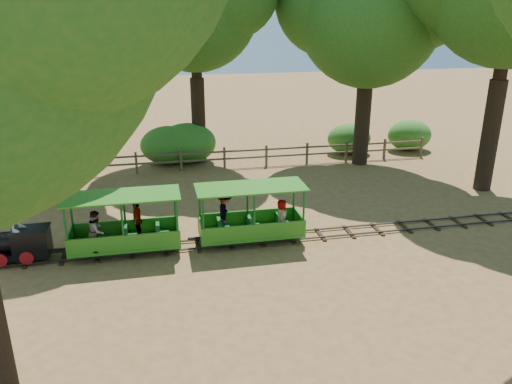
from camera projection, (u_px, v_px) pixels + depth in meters
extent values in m
plane|color=olive|center=(291.00, 238.00, 16.15)|extent=(90.00, 90.00, 0.00)
cube|color=#3F3D3A|center=(293.00, 240.00, 15.85)|extent=(22.00, 0.05, 0.05)
cube|color=#3F3D3A|center=(288.00, 232.00, 16.40)|extent=(22.00, 0.05, 0.05)
cube|color=#382314|center=(291.00, 237.00, 16.14)|extent=(0.12, 1.00, 0.05)
cube|color=#382314|center=(132.00, 251.00, 15.19)|extent=(0.12, 1.00, 0.05)
cube|color=#382314|center=(431.00, 225.00, 17.09)|extent=(0.12, 1.00, 0.05)
cube|color=black|center=(8.00, 254.00, 14.44)|extent=(2.37, 0.75, 0.19)
cube|color=black|center=(31.00, 240.00, 14.44)|extent=(0.97, 0.75, 0.59)
cube|color=black|center=(30.00, 229.00, 14.33)|extent=(1.02, 0.82, 0.04)
cylinder|color=maroon|center=(0.00, 260.00, 14.06)|extent=(0.39, 0.06, 0.39)
cylinder|color=maroon|center=(7.00, 248.00, 14.77)|extent=(0.39, 0.06, 0.39)
cylinder|color=maroon|center=(27.00, 258.00, 14.19)|extent=(0.39, 0.06, 0.39)
cylinder|color=maroon|center=(32.00, 246.00, 14.91)|extent=(0.39, 0.06, 0.39)
sphere|color=white|center=(8.00, 178.00, 13.87)|extent=(1.08, 1.08, 1.08)
imported|color=silver|center=(13.00, 199.00, 13.95)|extent=(0.58, 0.76, 1.87)
cube|color=#2E7C1B|center=(126.00, 243.00, 15.06)|extent=(3.24, 1.24, 0.10)
cube|color=#13551E|center=(126.00, 247.00, 15.10)|extent=(2.92, 0.48, 0.13)
cube|color=#2E7C1B|center=(124.00, 243.00, 14.43)|extent=(3.24, 0.06, 0.48)
cube|color=#2E7C1B|center=(126.00, 227.00, 15.50)|extent=(3.24, 0.06, 0.48)
cube|color=#2E7C1B|center=(121.00, 196.00, 14.54)|extent=(3.38, 1.38, 0.05)
cylinder|color=#13551E|center=(66.00, 232.00, 13.99)|extent=(0.07, 0.07, 1.52)
cylinder|color=#13551E|center=(72.00, 217.00, 15.03)|extent=(0.07, 0.07, 1.52)
cylinder|color=#13551E|center=(177.00, 223.00, 14.58)|extent=(0.07, 0.07, 1.52)
cylinder|color=#13551E|center=(175.00, 209.00, 15.61)|extent=(0.07, 0.07, 1.52)
cube|color=#13551E|center=(92.00, 239.00, 14.80)|extent=(0.11, 1.05, 0.38)
cube|color=#13551E|center=(125.00, 236.00, 14.98)|extent=(0.11, 1.05, 0.38)
cube|color=#13551E|center=(158.00, 233.00, 15.17)|extent=(0.11, 1.05, 0.38)
cylinder|color=black|center=(89.00, 253.00, 14.59)|extent=(0.27, 0.06, 0.27)
cylinder|color=black|center=(92.00, 244.00, 15.19)|extent=(0.27, 0.06, 0.27)
cylinder|color=black|center=(161.00, 247.00, 14.99)|extent=(0.27, 0.06, 0.27)
cylinder|color=black|center=(161.00, 238.00, 15.58)|extent=(0.27, 0.06, 0.27)
imported|color=gray|center=(97.00, 231.00, 14.34)|extent=(0.58, 0.68, 1.22)
imported|color=gray|center=(137.00, 220.00, 15.11)|extent=(0.42, 0.75, 1.22)
cube|color=#2E7C1B|center=(251.00, 233.00, 15.79)|extent=(3.24, 1.24, 0.10)
cube|color=#13551E|center=(251.00, 236.00, 15.83)|extent=(2.92, 0.48, 0.13)
cube|color=#2E7C1B|center=(255.00, 232.00, 15.16)|extent=(3.24, 0.06, 0.48)
cube|color=#2E7C1B|center=(247.00, 217.00, 16.23)|extent=(3.24, 0.06, 0.48)
cube|color=#2E7C1B|center=(251.00, 187.00, 15.27)|extent=(3.38, 1.38, 0.05)
cylinder|color=#13551E|center=(203.00, 221.00, 14.72)|extent=(0.07, 0.07, 1.52)
cylinder|color=#13551E|center=(200.00, 207.00, 15.76)|extent=(0.07, 0.07, 1.52)
cylinder|color=#13551E|center=(304.00, 213.00, 15.31)|extent=(0.07, 0.07, 1.52)
cylinder|color=#13551E|center=(294.00, 200.00, 16.34)|extent=(0.07, 0.07, 1.52)
cube|color=#13551E|center=(220.00, 228.00, 15.53)|extent=(0.11, 1.05, 0.38)
cube|color=#13551E|center=(251.00, 226.00, 15.71)|extent=(0.11, 1.05, 0.38)
cube|color=#13551E|center=(281.00, 223.00, 15.90)|extent=(0.11, 1.05, 0.38)
cylinder|color=black|center=(220.00, 242.00, 15.33)|extent=(0.27, 0.06, 0.27)
cylinder|color=black|center=(217.00, 233.00, 15.92)|extent=(0.27, 0.06, 0.27)
cylinder|color=black|center=(285.00, 236.00, 15.72)|extent=(0.27, 0.06, 0.27)
cylinder|color=black|center=(280.00, 228.00, 16.32)|extent=(0.27, 0.06, 0.27)
imported|color=gray|center=(225.00, 211.00, 15.65)|extent=(0.63, 0.90, 1.27)
imported|color=gray|center=(282.00, 216.00, 15.51)|extent=(0.50, 0.62, 1.10)
cylinder|color=#2D2116|center=(41.00, 151.00, 19.46)|extent=(0.70, 0.70, 3.55)
cylinder|color=#2D2116|center=(30.00, 79.00, 18.51)|extent=(0.52, 0.53, 2.03)
sphere|color=#1E5A1C|center=(21.00, 18.00, 17.78)|extent=(7.34, 7.34, 7.34)
cylinder|color=#2D2116|center=(199.00, 120.00, 23.84)|extent=(0.66, 0.66, 4.00)
cylinder|color=#2D2116|center=(196.00, 53.00, 22.76)|extent=(0.50, 0.50, 2.28)
sphere|color=#1E5A1C|center=(194.00, 5.00, 22.08)|extent=(5.82, 5.82, 5.82)
cylinder|color=#2D2116|center=(362.00, 125.00, 23.47)|extent=(0.72, 0.72, 3.70)
cylinder|color=#2D2116|center=(367.00, 62.00, 22.48)|extent=(0.54, 0.54, 2.11)
sphere|color=#1E5A1C|center=(370.00, 15.00, 21.79)|extent=(6.36, 6.36, 6.36)
sphere|color=#1E5A1C|center=(331.00, 0.00, 22.33)|extent=(5.09, 5.09, 5.09)
cylinder|color=#2D2116|center=(490.00, 136.00, 19.86)|extent=(0.68, 0.68, 4.45)
cylinder|color=#2D2116|center=(505.00, 45.00, 18.67)|extent=(0.51, 0.51, 2.54)
cube|color=brown|center=(42.00, 168.00, 21.64)|extent=(0.10, 0.10, 1.00)
cube|color=brown|center=(90.00, 165.00, 22.02)|extent=(0.10, 0.10, 1.00)
cube|color=brown|center=(136.00, 163.00, 22.40)|extent=(0.10, 0.10, 1.00)
cube|color=brown|center=(181.00, 160.00, 22.78)|extent=(0.10, 0.10, 1.00)
cube|color=brown|center=(224.00, 158.00, 23.15)|extent=(0.10, 0.10, 1.00)
cube|color=brown|center=(266.00, 156.00, 23.53)|extent=(0.10, 0.10, 1.00)
cube|color=brown|center=(307.00, 153.00, 23.91)|extent=(0.10, 0.10, 1.00)
cube|color=brown|center=(346.00, 151.00, 24.29)|extent=(0.10, 0.10, 1.00)
cube|color=brown|center=(384.00, 149.00, 24.67)|extent=(0.10, 0.10, 1.00)
cube|color=brown|center=(421.00, 147.00, 25.05)|extent=(0.10, 0.10, 1.00)
cube|color=brown|center=(246.00, 150.00, 23.24)|extent=(18.00, 0.06, 0.08)
cube|color=brown|center=(246.00, 158.00, 23.36)|extent=(18.00, 0.06, 0.08)
ellipsoid|color=#2D6B1E|center=(168.00, 145.00, 23.74)|extent=(2.63, 2.03, 1.82)
ellipsoid|color=#2D6B1E|center=(187.00, 143.00, 23.89)|extent=(2.78, 2.14, 1.92)
ellipsoid|color=#2D6B1E|center=(349.00, 139.00, 25.52)|extent=(2.25, 1.73, 1.56)
ellipsoid|color=#2D6B1E|center=(410.00, 135.00, 26.15)|extent=(2.32, 1.78, 1.61)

